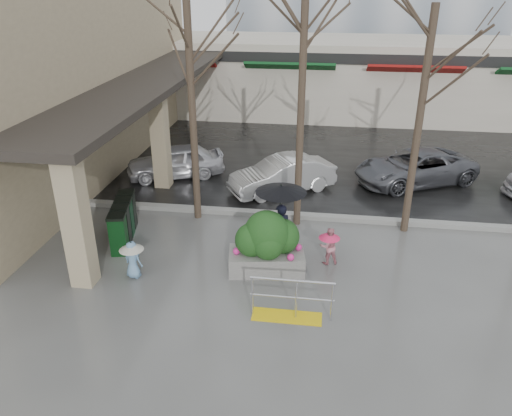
% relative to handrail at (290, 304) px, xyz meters
% --- Properties ---
extents(ground, '(120.00, 120.00, 0.00)m').
position_rel_handrail_xyz_m(ground, '(-1.36, 1.20, -0.38)').
color(ground, '#51514F').
rests_on(ground, ground).
extents(street_asphalt, '(120.00, 36.00, 0.01)m').
position_rel_handrail_xyz_m(street_asphalt, '(-1.36, 23.20, -0.37)').
color(street_asphalt, black).
rests_on(street_asphalt, ground).
extents(curb, '(120.00, 0.30, 0.15)m').
position_rel_handrail_xyz_m(curb, '(-1.36, 5.20, -0.30)').
color(curb, gray).
rests_on(curb, ground).
extents(near_building, '(6.00, 18.00, 8.00)m').
position_rel_handrail_xyz_m(near_building, '(-10.36, 9.20, 3.62)').
color(near_building, tan).
rests_on(near_building, ground).
extents(canopy_slab, '(2.80, 18.00, 0.25)m').
position_rel_handrail_xyz_m(canopy_slab, '(-6.16, 9.20, 3.25)').
color(canopy_slab, '#2D2823').
rests_on(canopy_slab, pillar_front).
extents(pillar_front, '(0.55, 0.55, 3.50)m').
position_rel_handrail_xyz_m(pillar_front, '(-5.26, 0.70, 1.37)').
color(pillar_front, tan).
rests_on(pillar_front, ground).
extents(pillar_back, '(0.55, 0.55, 3.50)m').
position_rel_handrail_xyz_m(pillar_back, '(-5.26, 7.20, 1.37)').
color(pillar_back, tan).
rests_on(pillar_back, ground).
extents(storefront_row, '(34.00, 6.74, 4.00)m').
position_rel_handrail_xyz_m(storefront_row, '(0.64, 19.17, 1.64)').
color(storefront_row, beige).
rests_on(storefront_row, ground).
extents(handrail, '(1.90, 0.50, 1.03)m').
position_rel_handrail_xyz_m(handrail, '(0.00, 0.00, 0.00)').
color(handrail, yellow).
rests_on(handrail, ground).
extents(tree_west, '(3.20, 3.20, 6.80)m').
position_rel_handrail_xyz_m(tree_west, '(-3.36, 4.80, 4.71)').
color(tree_west, '#382B21').
rests_on(tree_west, ground).
extents(tree_midwest, '(3.20, 3.20, 7.00)m').
position_rel_handrail_xyz_m(tree_midwest, '(-0.16, 4.80, 4.86)').
color(tree_midwest, '#382B21').
rests_on(tree_midwest, ground).
extents(tree_mideast, '(3.20, 3.20, 6.50)m').
position_rel_handrail_xyz_m(tree_mideast, '(3.14, 4.80, 4.48)').
color(tree_mideast, '#382B21').
rests_on(tree_mideast, ground).
extents(woman, '(1.37, 1.37, 2.18)m').
position_rel_handrail_xyz_m(woman, '(-0.49, 2.67, 1.03)').
color(woman, black).
rests_on(woman, ground).
extents(child_pink, '(0.61, 0.58, 1.06)m').
position_rel_handrail_xyz_m(child_pink, '(0.84, 2.52, 0.22)').
color(child_pink, '#D5828F').
rests_on(child_pink, ground).
extents(child_blue, '(0.63, 0.63, 1.03)m').
position_rel_handrail_xyz_m(child_blue, '(-4.13, 1.13, 0.25)').
color(child_blue, '#719FC9').
rests_on(child_blue, ground).
extents(planter, '(2.09, 1.28, 1.72)m').
position_rel_handrail_xyz_m(planter, '(-0.76, 1.95, 0.44)').
color(planter, gray).
rests_on(planter, ground).
extents(news_boxes, '(0.92, 2.17, 1.18)m').
position_rel_handrail_xyz_m(news_boxes, '(-5.14, 3.04, 0.22)').
color(news_boxes, '#0D3914').
rests_on(news_boxes, ground).
extents(car_a, '(3.99, 2.78, 1.26)m').
position_rel_handrail_xyz_m(car_a, '(-5.08, 8.18, 0.25)').
color(car_a, silver).
rests_on(car_a, ground).
extents(car_b, '(3.94, 3.19, 1.26)m').
position_rel_handrail_xyz_m(car_b, '(-0.87, 7.30, 0.25)').
color(car_b, silver).
rests_on(car_b, ground).
extents(car_c, '(4.99, 3.87, 1.26)m').
position_rel_handrail_xyz_m(car_c, '(3.96, 8.79, 0.25)').
color(car_c, '#5B5D63').
rests_on(car_c, ground).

